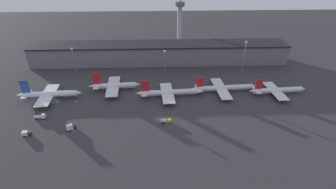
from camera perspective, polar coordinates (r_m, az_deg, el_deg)
name	(u,v)px	position (r m, az deg, el deg)	size (l,w,h in m)	color
ground	(161,120)	(156.61, -1.45, -5.46)	(600.00, 600.00, 0.00)	#383538
terminal_building	(160,53)	(231.02, -1.80, 9.00)	(219.19, 23.56, 17.26)	slate
airplane_0	(49,94)	(192.20, -24.43, 0.02)	(42.69, 30.97, 14.71)	white
airplane_1	(114,86)	(190.20, -11.60, 1.89)	(36.92, 31.55, 14.32)	silver
airplane_2	(169,92)	(178.03, 0.30, 0.46)	(47.19, 29.13, 13.01)	silver
airplane_3	(223,88)	(188.07, 11.88, 1.41)	(48.15, 32.09, 11.90)	silver
airplane_4	(277,90)	(196.15, 22.64, 0.85)	(41.41, 26.95, 12.10)	silver
service_vehicle_0	(26,133)	(162.56, -28.44, -7.46)	(4.92, 2.72, 2.85)	#282D38
service_vehicle_1	(40,117)	(173.45, -26.05, -4.37)	(6.47, 2.25, 3.39)	white
service_vehicle_2	(166,121)	(152.81, -0.46, -5.73)	(6.02, 2.53, 2.69)	gold
service_vehicle_3	(71,127)	(157.07, -20.39, -6.64)	(5.47, 4.58, 3.49)	#282D38
lamp_post_0	(73,58)	(216.72, -19.91, 7.50)	(1.80, 1.80, 22.92)	slate
lamp_post_1	(165,59)	(207.00, -0.70, 7.83)	(1.80, 1.80, 20.12)	slate
lamp_post_2	(245,53)	(216.37, 16.37, 8.65)	(1.80, 1.80, 26.72)	slate
control_tower	(180,20)	(264.42, 2.53, 15.85)	(9.00, 9.00, 47.09)	#99999E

